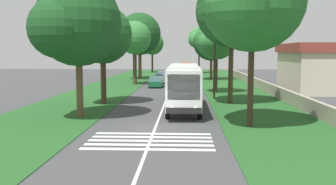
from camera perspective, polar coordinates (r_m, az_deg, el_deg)
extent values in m
plane|color=#424244|center=(24.21, -1.93, -5.33)|extent=(160.00, 160.00, 0.00)
cube|color=#235623|center=(40.23, -11.97, -0.81)|extent=(120.00, 8.00, 0.04)
cube|color=#235623|center=(39.46, 11.76, -0.94)|extent=(120.00, 8.00, 0.04)
cube|color=silver|center=(38.99, -0.22, -0.92)|extent=(110.00, 0.16, 0.01)
cube|color=white|center=(30.90, 2.42, 1.11)|extent=(11.00, 2.50, 2.90)
cube|color=slate|center=(31.16, 2.42, 2.12)|extent=(9.68, 2.54, 0.85)
cube|color=slate|center=(25.43, 2.39, 0.80)|extent=(0.08, 2.20, 1.74)
cube|color=red|center=(31.00, 2.41, -0.73)|extent=(10.78, 2.53, 0.36)
cube|color=white|center=(30.80, 2.43, 3.97)|extent=(10.56, 2.30, 0.18)
cube|color=black|center=(25.51, 2.38, -2.76)|extent=(0.16, 2.40, 0.40)
sphere|color=#F2EDCC|center=(25.56, 0.57, -2.44)|extent=(0.24, 0.24, 0.24)
sphere|color=#F2EDCC|center=(25.56, 4.18, -2.45)|extent=(0.24, 0.24, 0.24)
cylinder|color=black|center=(27.24, -0.04, -2.86)|extent=(1.10, 0.32, 1.10)
cylinder|color=black|center=(34.57, 0.51, -0.93)|extent=(1.10, 0.32, 1.10)
cylinder|color=black|center=(27.24, 4.81, -2.88)|extent=(1.10, 0.32, 1.10)
cylinder|color=black|center=(34.56, 4.33, -0.94)|extent=(1.10, 0.32, 1.10)
cube|color=silver|center=(19.01, -3.20, -8.55)|extent=(0.45, 6.80, 0.01)
cube|color=silver|center=(19.87, -2.93, -7.89)|extent=(0.45, 6.80, 0.01)
cube|color=silver|center=(20.74, -2.70, -7.29)|extent=(0.45, 6.80, 0.01)
cube|color=silver|center=(21.62, -2.48, -6.73)|extent=(0.45, 6.80, 0.01)
cube|color=silver|center=(22.49, -2.28, -6.22)|extent=(0.45, 6.80, 0.01)
cube|color=#145933|center=(51.62, -1.82, 1.41)|extent=(4.30, 1.75, 0.70)
cube|color=slate|center=(51.47, -1.83, 2.09)|extent=(2.00, 1.61, 0.55)
cylinder|color=black|center=(50.36, -2.82, 1.05)|extent=(0.64, 0.22, 0.64)
cylinder|color=black|center=(53.04, -2.55, 1.31)|extent=(0.64, 0.22, 0.64)
cylinder|color=black|center=(50.24, -1.05, 1.04)|extent=(0.64, 0.22, 0.64)
cylinder|color=black|center=(52.93, -0.87, 1.30)|extent=(0.64, 0.22, 0.64)
cube|color=gray|center=(58.69, -1.03, 1.99)|extent=(4.30, 1.75, 0.70)
cube|color=slate|center=(58.55, -1.04, 2.59)|extent=(2.00, 1.61, 0.55)
cylinder|color=black|center=(57.42, -1.89, 1.69)|extent=(0.64, 0.22, 0.64)
cylinder|color=black|center=(60.10, -1.69, 1.89)|extent=(0.64, 0.22, 0.64)
cylinder|color=black|center=(57.32, -0.33, 1.68)|extent=(0.64, 0.22, 0.64)
cylinder|color=black|center=(60.01, -0.20, 1.88)|extent=(0.64, 0.22, 0.64)
cube|color=navy|center=(64.33, -0.82, 2.36)|extent=(4.30, 1.75, 0.70)
cube|color=slate|center=(64.19, -0.83, 2.91)|extent=(2.00, 1.61, 0.55)
cylinder|color=black|center=(63.05, -1.60, 2.09)|extent=(0.64, 0.22, 0.64)
cylinder|color=black|center=(65.74, -1.43, 2.26)|extent=(0.64, 0.22, 0.64)
cylinder|color=black|center=(62.96, -0.18, 2.09)|extent=(0.64, 0.22, 0.64)
cylinder|color=black|center=(65.65, -0.07, 2.26)|extent=(0.64, 0.22, 0.64)
cube|color=gold|center=(72.24, 2.34, 2.78)|extent=(4.30, 1.75, 0.70)
cube|color=slate|center=(72.11, 2.34, 3.27)|extent=(2.00, 1.61, 0.55)
cylinder|color=black|center=(70.92, 1.70, 2.55)|extent=(0.64, 0.22, 0.64)
cylinder|color=black|center=(73.61, 1.73, 2.68)|extent=(0.64, 0.22, 0.64)
cylinder|color=black|center=(70.91, 2.96, 2.54)|extent=(0.64, 0.22, 0.64)
cylinder|color=black|center=(73.61, 2.95, 2.68)|extent=(0.64, 0.22, 0.64)
cube|color=#CC4C33|center=(80.78, 2.68, 3.81)|extent=(6.00, 2.10, 2.10)
cube|color=slate|center=(80.97, 2.68, 4.09)|extent=(5.04, 2.13, 0.70)
cube|color=slate|center=(77.81, 2.69, 3.88)|extent=(0.06, 1.76, 1.18)
cylinder|color=black|center=(78.94, 1.99, 2.96)|extent=(0.76, 0.24, 0.76)
cylinder|color=black|center=(82.74, 2.02, 3.11)|extent=(0.76, 0.24, 0.76)
cylinder|color=black|center=(78.95, 3.37, 2.95)|extent=(0.76, 0.24, 0.76)
cylinder|color=black|center=(82.74, 3.33, 3.10)|extent=(0.76, 0.24, 0.76)
cylinder|color=#4C3826|center=(35.48, -9.72, 2.30)|extent=(0.50, 0.50, 4.88)
sphere|color=#1E5623|center=(35.44, -9.84, 8.64)|extent=(5.40, 5.40, 5.40)
sphere|color=#1E5623|center=(37.01, -9.29, 7.92)|extent=(3.37, 3.37, 3.37)
sphere|color=#1E5623|center=(34.29, -11.65, 8.01)|extent=(3.72, 3.72, 3.72)
cylinder|color=brown|center=(28.36, -13.20, 1.52)|extent=(0.49, 0.49, 5.13)
sphere|color=#19471E|center=(28.34, -13.42, 10.20)|extent=(6.27, 6.27, 6.27)
sphere|color=#19471E|center=(30.12, -12.40, 9.08)|extent=(3.67, 3.67, 3.67)
sphere|color=#19471E|center=(27.09, -16.25, 9.32)|extent=(4.15, 4.15, 4.15)
cylinder|color=brown|center=(67.20, -4.26, 4.58)|extent=(0.60, 0.60, 5.84)
sphere|color=#19471E|center=(67.25, -4.29, 8.81)|extent=(7.41, 7.41, 7.41)
sphere|color=#19471E|center=(69.43, -4.07, 8.27)|extent=(4.24, 4.24, 4.24)
sphere|color=#19471E|center=(65.53, -5.46, 8.38)|extent=(5.20, 5.20, 5.20)
cylinder|color=#4C3826|center=(55.40, -5.02, 4.04)|extent=(0.57, 0.57, 5.47)
sphere|color=#337A38|center=(55.40, -5.06, 8.24)|extent=(4.83, 4.83, 4.83)
sphere|color=#337A38|center=(56.82, -4.86, 7.83)|extent=(2.92, 2.92, 2.92)
sphere|color=#337A38|center=(54.29, -5.99, 7.89)|extent=(2.69, 2.69, 2.69)
cylinder|color=#3D2D1E|center=(87.18, -2.38, 4.75)|extent=(0.42, 0.42, 5.19)
sphere|color=#286B2D|center=(87.17, -2.39, 7.39)|extent=(5.17, 5.17, 5.17)
sphere|color=#286B2D|center=(88.71, -2.30, 7.12)|extent=(3.06, 3.06, 3.06)
sphere|color=#286B2D|center=(85.95, -2.98, 7.15)|extent=(2.96, 2.96, 2.96)
cylinder|color=#4C3826|center=(65.27, 6.52, 3.98)|extent=(0.43, 0.43, 4.61)
sphere|color=#19471E|center=(65.24, 6.56, 7.49)|extent=(6.18, 6.18, 6.18)
sphere|color=#19471E|center=(67.08, 6.45, 7.06)|extent=(4.26, 4.26, 4.26)
sphere|color=#19471E|center=(63.63, 5.82, 7.12)|extent=(3.69, 3.69, 3.69)
cylinder|color=#3D2D1E|center=(44.61, 7.24, 3.16)|extent=(0.40, 0.40, 4.95)
sphere|color=#337A38|center=(44.58, 7.30, 8.09)|extent=(4.93, 4.93, 4.93)
sphere|color=#337A38|center=(46.04, 7.14, 7.57)|extent=(3.64, 3.64, 3.64)
sphere|color=#337A38|center=(43.28, 6.45, 7.66)|extent=(2.78, 2.78, 2.78)
cylinder|color=brown|center=(84.52, 4.70, 5.10)|extent=(0.37, 0.37, 6.39)
sphere|color=#337A38|center=(84.56, 4.72, 8.15)|extent=(4.78, 4.78, 4.78)
sphere|color=#337A38|center=(85.98, 4.69, 7.88)|extent=(3.40, 3.40, 3.40)
sphere|color=#337A38|center=(83.33, 4.26, 7.94)|extent=(3.47, 3.47, 3.47)
cylinder|color=#4C3826|center=(35.42, 9.45, 3.73)|extent=(0.45, 0.45, 6.64)
sphere|color=#19471E|center=(35.58, 9.60, 12.02)|extent=(6.60, 6.60, 6.60)
sphere|color=#19471E|center=(37.49, 9.21, 10.96)|extent=(3.66, 3.66, 3.66)
sphere|color=#19471E|center=(33.79, 8.24, 11.51)|extent=(4.45, 4.45, 4.45)
cylinder|color=#3D2D1E|center=(24.75, 12.38, 2.15)|extent=(0.38, 0.38, 6.23)
sphere|color=#286B2D|center=(26.78, 11.87, 11.96)|extent=(4.46, 4.46, 4.46)
sphere|color=#286B2D|center=(23.08, 10.87, 12.93)|extent=(4.19, 4.19, 4.19)
cylinder|color=#473828|center=(38.75, 7.03, 5.50)|extent=(0.24, 0.24, 8.71)
cube|color=#3D3326|center=(38.89, 7.11, 11.05)|extent=(0.12, 1.40, 0.12)
cube|color=#9E937F|center=(44.92, 15.05, 0.61)|extent=(70.00, 0.40, 1.18)
cube|color=beige|center=(48.96, 21.67, 2.88)|extent=(10.50, 7.20, 4.74)
cube|color=brown|center=(48.90, 21.81, 6.27)|extent=(11.10, 7.80, 1.06)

